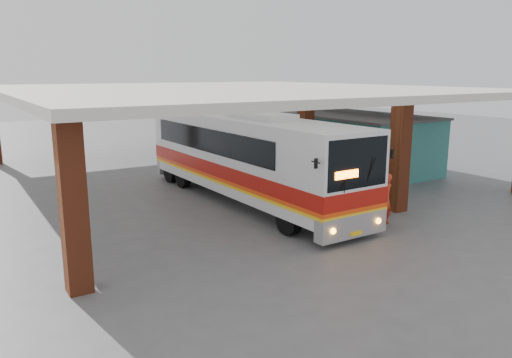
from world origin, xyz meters
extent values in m
plane|color=#515154|center=(0.00, 0.00, 0.00)|extent=(90.00, 90.00, 0.00)
cube|color=brown|center=(3.00, -3.00, 2.17)|extent=(0.60, 0.60, 4.35)
cube|color=brown|center=(3.00, 3.00, 2.17)|extent=(0.60, 0.60, 4.35)
cube|color=brown|center=(3.00, 9.00, 2.17)|extent=(0.60, 0.60, 4.35)
cube|color=brown|center=(-9.50, -4.00, 2.17)|extent=(0.60, 0.60, 4.35)
cube|color=brown|center=(10.00, 17.00, 2.17)|extent=(0.60, 0.60, 4.35)
cube|color=beige|center=(0.50, 6.50, 4.50)|extent=(21.00, 23.00, 0.30)
cube|color=#2B6B60|center=(7.50, 4.00, 1.50)|extent=(5.00, 8.00, 3.00)
cube|color=#454545|center=(7.50, 4.00, 3.05)|extent=(5.20, 8.20, 0.12)
cube|color=#153B33|center=(4.98, 2.50, 1.05)|extent=(0.08, 0.95, 2.10)
cube|color=black|center=(4.98, 5.50, 1.80)|extent=(0.08, 1.20, 1.00)
cube|color=black|center=(4.95, 5.50, 1.80)|extent=(0.04, 1.30, 1.10)
cube|color=silver|center=(-1.30, 1.46, 2.08)|extent=(2.97, 13.17, 3.06)
cube|color=silver|center=(-1.28, 0.37, 3.72)|extent=(1.37, 3.30, 0.27)
cube|color=#95949A|center=(-1.19, -4.90, 0.60)|extent=(2.76, 0.49, 0.77)
cube|color=#A5120B|center=(-1.30, 1.46, 1.48)|extent=(3.01, 13.17, 0.55)
cube|color=#E9420C|center=(-1.30, 1.46, 1.13)|extent=(3.01, 13.17, 0.14)
cube|color=yellow|center=(-1.30, 1.46, 1.01)|extent=(3.01, 13.17, 0.11)
cube|color=black|center=(-1.19, -5.06, 2.65)|extent=(2.49, 0.14, 1.59)
cube|color=black|center=(-2.70, 2.31, 2.63)|extent=(0.23, 9.84, 0.98)
cube|color=black|center=(0.06, 2.36, 2.63)|extent=(0.23, 9.84, 0.98)
cube|color=#FF5905|center=(-1.68, -5.13, 2.35)|extent=(0.93, 0.07, 0.24)
sphere|color=orange|center=(-2.17, -5.15, 0.63)|extent=(0.20, 0.20, 0.20)
sphere|color=orange|center=(-0.20, -5.11, 0.63)|extent=(0.20, 0.20, 0.20)
cube|color=yellow|center=(-1.19, -5.14, 0.38)|extent=(0.49, 0.04, 0.13)
cylinder|color=black|center=(-2.41, -3.15, 0.55)|extent=(0.37, 1.10, 1.09)
cylinder|color=black|center=(-0.03, -3.11, 0.55)|extent=(0.37, 1.10, 1.09)
cylinder|color=black|center=(-2.56, 5.27, 0.55)|extent=(0.37, 1.10, 1.09)
cylinder|color=black|center=(-0.18, 5.31, 0.55)|extent=(0.37, 1.10, 1.09)
cylinder|color=black|center=(-2.58, 6.69, 0.55)|extent=(0.37, 1.10, 1.09)
cylinder|color=black|center=(-0.21, 6.73, 0.55)|extent=(0.37, 1.10, 1.09)
imported|color=black|center=(4.70, 1.03, 0.57)|extent=(2.22, 0.94, 1.14)
imported|color=red|center=(1.20, -4.04, 0.94)|extent=(0.75, 0.55, 1.89)
cube|color=red|center=(4.68, 8.45, 0.24)|extent=(0.58, 0.58, 0.06)
cube|color=red|center=(4.85, 8.38, 0.53)|extent=(0.22, 0.43, 0.63)
cylinder|color=black|center=(4.44, 8.35, 0.11)|extent=(0.03, 0.03, 0.21)
cylinder|color=black|center=(4.77, 8.21, 0.11)|extent=(0.03, 0.03, 0.21)
cylinder|color=black|center=(4.58, 8.69, 0.11)|extent=(0.03, 0.03, 0.21)
cylinder|color=black|center=(4.91, 8.54, 0.11)|extent=(0.03, 0.03, 0.21)
camera|label=1|loc=(-11.95, -16.29, 5.43)|focal=35.00mm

